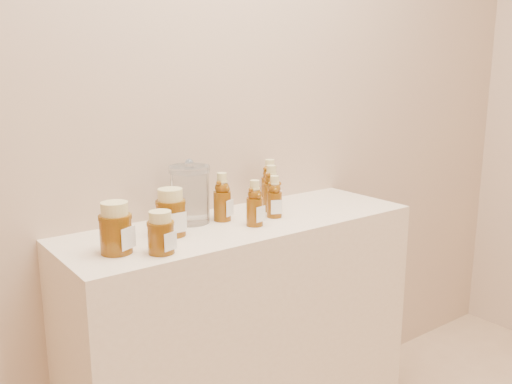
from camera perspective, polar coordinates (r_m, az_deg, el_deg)
wall_back at (r=1.87m, az=-5.02°, el=11.64°), size 3.50×0.02×2.70m
display_table at (r=1.95m, az=-1.24°, el=-15.96°), size 1.20×0.40×0.90m
bear_bottle_back_left at (r=1.77m, az=-3.60°, el=-0.19°), size 0.08×0.08×0.18m
bear_bottle_back_mid at (r=1.88m, az=1.61°, el=0.70°), size 0.08×0.08×0.18m
bear_bottle_back_right at (r=1.97m, az=1.45°, el=1.35°), size 0.07×0.07×0.19m
bear_bottle_front_left at (r=1.71m, az=-0.15°, el=-0.86°), size 0.06×0.06×0.17m
bear_bottle_front_right at (r=1.81m, az=1.95°, el=-0.20°), size 0.07×0.07×0.16m
honey_jar_left at (r=1.50m, az=-14.57°, el=-3.67°), size 0.12×0.12×0.14m
honey_jar_back at (r=1.63m, az=-8.96°, el=-2.11°), size 0.09×0.09×0.14m
honey_jar_front at (r=1.48m, az=-10.00°, el=-4.20°), size 0.09×0.09×0.12m
glass_canister at (r=1.75m, az=-6.96°, el=0.00°), size 0.16×0.16×0.20m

